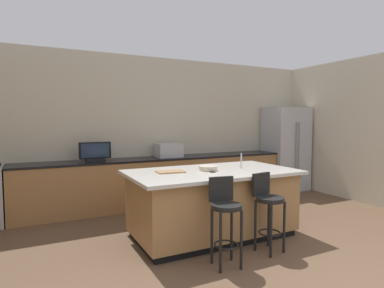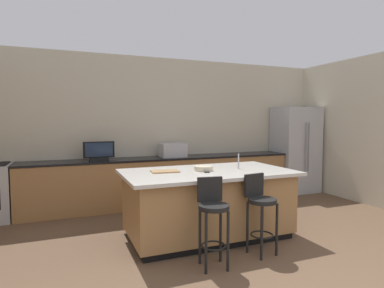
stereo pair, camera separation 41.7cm
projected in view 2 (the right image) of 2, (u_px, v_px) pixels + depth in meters
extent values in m
cube|color=beige|center=(163.00, 130.00, 6.49)|extent=(7.56, 0.12, 2.86)
cube|color=#9E7042|center=(165.00, 181.00, 6.18)|extent=(5.18, 0.60, 0.88)
cube|color=black|center=(165.00, 158.00, 6.15)|extent=(5.20, 0.62, 0.04)
cube|color=black|center=(208.00, 233.00, 4.49)|extent=(2.09, 1.05, 0.09)
cube|color=#9E7042|center=(208.00, 202.00, 4.46)|extent=(2.17, 1.13, 0.79)
cube|color=beige|center=(208.00, 172.00, 4.42)|extent=(2.33, 1.29, 0.04)
cube|color=#B7BABF|center=(295.00, 150.00, 7.25)|extent=(0.93, 0.71, 1.91)
cylinder|color=gray|center=(306.00, 147.00, 6.87)|extent=(0.02, 0.02, 1.05)
cylinder|color=gray|center=(309.00, 147.00, 6.90)|extent=(0.02, 0.02, 1.05)
cube|color=#B7BABF|center=(173.00, 150.00, 6.20)|extent=(0.48, 0.36, 0.26)
cube|color=black|center=(99.00, 159.00, 5.64)|extent=(0.32, 0.16, 0.05)
cube|color=black|center=(99.00, 150.00, 5.63)|extent=(0.53, 0.05, 0.29)
cube|color=#1E2D47|center=(99.00, 150.00, 5.60)|extent=(0.47, 0.01, 0.24)
cylinder|color=#B2B2B7|center=(167.00, 150.00, 6.26)|extent=(0.02, 0.02, 0.24)
cylinder|color=#B2B2B7|center=(238.00, 161.00, 4.60)|extent=(0.02, 0.02, 0.22)
cylinder|color=black|center=(214.00, 207.00, 3.48)|extent=(0.34, 0.34, 0.05)
cube|color=black|center=(210.00, 189.00, 3.61)|extent=(0.29, 0.08, 0.28)
cylinder|color=black|center=(206.00, 244.00, 3.35)|extent=(0.03, 0.03, 0.65)
cylinder|color=black|center=(228.00, 242.00, 3.41)|extent=(0.03, 0.03, 0.65)
cylinder|color=black|center=(200.00, 235.00, 3.59)|extent=(0.03, 0.03, 0.65)
cylinder|color=black|center=(221.00, 234.00, 3.65)|extent=(0.03, 0.03, 0.65)
torus|color=black|center=(214.00, 246.00, 3.51)|extent=(0.28, 0.28, 0.02)
cylinder|color=black|center=(262.00, 201.00, 3.83)|extent=(0.34, 0.34, 0.05)
cube|color=black|center=(254.00, 185.00, 3.94)|extent=(0.29, 0.08, 0.28)
cylinder|color=black|center=(262.00, 233.00, 3.69)|extent=(0.03, 0.03, 0.63)
cylinder|color=black|center=(277.00, 230.00, 3.81)|extent=(0.03, 0.03, 0.63)
cylinder|color=black|center=(247.00, 227.00, 3.89)|extent=(0.03, 0.03, 0.63)
cylinder|color=black|center=(262.00, 224.00, 4.02)|extent=(0.03, 0.03, 0.63)
torus|color=black|center=(262.00, 235.00, 3.86)|extent=(0.28, 0.28, 0.02)
cylinder|color=beige|center=(204.00, 168.00, 4.43)|extent=(0.26, 0.26, 0.07)
cube|color=black|center=(206.00, 172.00, 4.31)|extent=(0.11, 0.16, 0.01)
cube|color=#A87F51|center=(165.00, 171.00, 4.32)|extent=(0.39, 0.27, 0.02)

